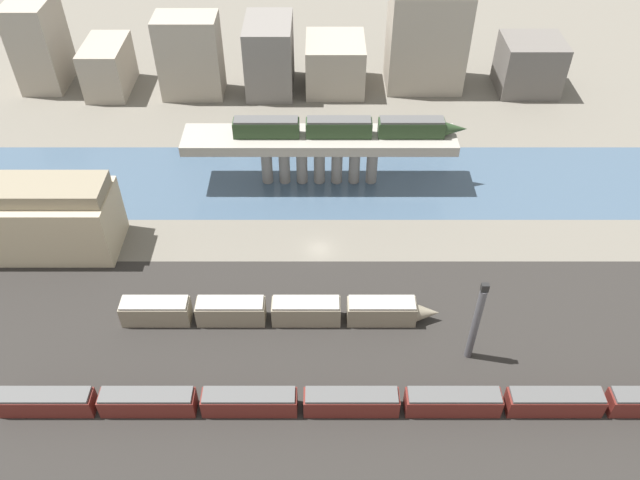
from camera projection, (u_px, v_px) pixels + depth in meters
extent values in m
plane|color=#666056|center=(320.00, 249.00, 107.11)|extent=(400.00, 400.00, 0.00)
cube|color=#282623|center=(320.00, 363.00, 89.32)|extent=(280.00, 42.00, 0.01)
cube|color=#3D5166|center=(320.00, 181.00, 121.58)|extent=(320.00, 23.44, 0.01)
cube|color=gray|center=(320.00, 140.00, 115.21)|extent=(50.52, 8.31, 1.94)
cylinder|color=gray|center=(268.00, 163.00, 118.74)|extent=(2.10, 2.10, 8.52)
cylinder|color=gray|center=(285.00, 163.00, 118.73)|extent=(2.10, 2.10, 8.52)
cylinder|color=gray|center=(303.00, 163.00, 118.73)|extent=(2.10, 2.10, 8.52)
cylinder|color=gray|center=(320.00, 163.00, 118.72)|extent=(2.10, 2.10, 8.52)
cylinder|color=gray|center=(338.00, 163.00, 118.72)|extent=(2.10, 2.10, 8.52)
cylinder|color=gray|center=(355.00, 163.00, 118.72)|extent=(2.10, 2.10, 8.52)
cylinder|color=gray|center=(373.00, 163.00, 118.71)|extent=(2.10, 2.10, 8.52)
cube|color=#23381E|center=(267.00, 128.00, 113.54)|extent=(12.04, 2.87, 3.06)
cube|color=#4C4C4C|center=(267.00, 120.00, 112.38)|extent=(11.56, 2.64, 0.40)
cube|color=#23381E|center=(340.00, 128.00, 113.53)|extent=(12.04, 2.87, 3.06)
cube|color=#4C4C4C|center=(340.00, 120.00, 112.37)|extent=(11.56, 2.64, 0.40)
cube|color=#23381E|center=(412.00, 128.00, 113.51)|extent=(12.04, 2.87, 3.06)
cube|color=#4C4C4C|center=(413.00, 120.00, 112.35)|extent=(11.56, 2.64, 0.40)
cone|color=#23381E|center=(457.00, 129.00, 113.61)|extent=(4.22, 2.58, 2.58)
cube|color=#5B1E19|center=(47.00, 402.00, 82.70)|extent=(12.62, 2.76, 3.20)
cube|color=#4C4C4C|center=(43.00, 394.00, 81.50)|extent=(12.12, 2.54, 0.40)
cube|color=#5B1E19|center=(149.00, 402.00, 82.69)|extent=(12.62, 2.76, 3.20)
cube|color=#4C4C4C|center=(146.00, 395.00, 81.48)|extent=(12.12, 2.54, 0.40)
cube|color=#5B1E19|center=(250.00, 403.00, 82.67)|extent=(12.62, 2.76, 3.20)
cube|color=#4C4C4C|center=(249.00, 395.00, 81.46)|extent=(12.12, 2.54, 0.40)
cube|color=#5B1E19|center=(352.00, 403.00, 82.66)|extent=(12.62, 2.76, 3.20)
cube|color=#4C4C4C|center=(352.00, 395.00, 81.45)|extent=(12.12, 2.54, 0.40)
cube|color=#5B1E19|center=(453.00, 403.00, 82.64)|extent=(12.62, 2.76, 3.20)
cube|color=#4C4C4C|center=(455.00, 395.00, 81.43)|extent=(12.12, 2.54, 0.40)
cube|color=#5B1E19|center=(555.00, 403.00, 82.62)|extent=(12.62, 2.76, 3.20)
cube|color=#4C4C4C|center=(558.00, 395.00, 81.42)|extent=(12.12, 2.54, 0.40)
cube|color=gray|center=(157.00, 312.00, 94.16)|extent=(10.33, 3.15, 3.69)
cube|color=#9E998E|center=(154.00, 303.00, 92.78)|extent=(9.92, 2.90, 0.40)
cube|color=gray|center=(232.00, 312.00, 94.15)|extent=(10.33, 3.15, 3.69)
cube|color=#9E998E|center=(231.00, 303.00, 92.77)|extent=(9.92, 2.90, 0.40)
cube|color=gray|center=(307.00, 312.00, 94.13)|extent=(10.33, 3.15, 3.69)
cube|color=#9E998E|center=(307.00, 303.00, 92.76)|extent=(9.92, 2.90, 0.40)
cube|color=gray|center=(382.00, 312.00, 94.12)|extent=(10.33, 3.15, 3.69)
cube|color=#9E998E|center=(383.00, 303.00, 92.74)|extent=(9.92, 2.90, 0.40)
cone|color=gray|center=(428.00, 313.00, 94.23)|extent=(3.62, 2.83, 2.83)
cube|color=tan|center=(38.00, 221.00, 104.16)|extent=(26.29, 10.83, 10.97)
cube|color=#7C725C|center=(25.00, 190.00, 99.66)|extent=(25.76, 7.58, 2.41)
cylinder|color=#4C4C51|center=(476.00, 325.00, 85.84)|extent=(1.06, 1.06, 13.61)
cube|color=black|center=(486.00, 288.00, 80.87)|extent=(1.00, 0.70, 1.20)
cube|color=gray|center=(41.00, 43.00, 144.37)|extent=(9.48, 14.15, 20.06)
cube|color=gray|center=(109.00, 67.00, 144.98)|extent=(9.18, 15.09, 11.32)
cube|color=gray|center=(191.00, 56.00, 140.95)|extent=(13.93, 8.76, 18.58)
cube|color=slate|center=(270.00, 56.00, 143.84)|extent=(10.66, 15.96, 16.19)
cube|color=gray|center=(336.00, 64.00, 145.62)|extent=(13.52, 14.86, 11.64)
cube|color=gray|center=(427.00, 39.00, 142.83)|extent=(17.51, 12.73, 22.79)
cube|color=#605B56|center=(530.00, 65.00, 144.73)|extent=(13.79, 12.33, 12.12)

